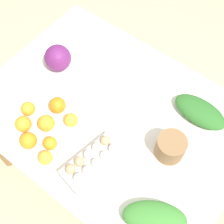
# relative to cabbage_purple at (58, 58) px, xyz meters

# --- Properties ---
(ground_plane) EXTENTS (8.00, 8.00, 0.00)m
(ground_plane) POSITION_rel_cabbage_purple_xyz_m (0.41, -0.06, -0.82)
(ground_plane) COLOR #C6B289
(dining_table) EXTENTS (1.30, 0.96, 0.75)m
(dining_table) POSITION_rel_cabbage_purple_xyz_m (0.41, -0.06, -0.17)
(dining_table) COLOR silver
(dining_table) RESTS_ON ground_plane
(cabbage_purple) EXTENTS (0.14, 0.14, 0.14)m
(cabbage_purple) POSITION_rel_cabbage_purple_xyz_m (0.00, 0.00, 0.00)
(cabbage_purple) COLOR #6B2366
(cabbage_purple) RESTS_ON dining_table
(egg_carton) EXTENTS (0.17, 0.31, 0.09)m
(egg_carton) POSITION_rel_cabbage_purple_xyz_m (0.50, -0.32, -0.03)
(egg_carton) COLOR #B7B7B2
(egg_carton) RESTS_ON dining_table
(paper_bag) EXTENTS (0.13, 0.13, 0.12)m
(paper_bag) POSITION_rel_cabbage_purple_xyz_m (0.74, -0.06, -0.01)
(paper_bag) COLOR olive
(paper_bag) RESTS_ON dining_table
(greens_bunch_scallion) EXTENTS (0.27, 0.14, 0.07)m
(greens_bunch_scallion) POSITION_rel_cabbage_purple_xyz_m (0.75, 0.19, -0.03)
(greens_bunch_scallion) COLOR #2D6B28
(greens_bunch_scallion) RESTS_ON dining_table
(greens_bunch_kale) EXTENTS (0.29, 0.25, 0.08)m
(greens_bunch_kale) POSITION_rel_cabbage_purple_xyz_m (0.85, -0.35, -0.03)
(greens_bunch_kale) COLOR #3D8433
(greens_bunch_kale) RESTS_ON dining_table
(orange_0) EXTENTS (0.08, 0.08, 0.08)m
(orange_0) POSITION_rel_cabbage_purple_xyz_m (0.21, -0.31, -0.03)
(orange_0) COLOR orange
(orange_0) RESTS_ON dining_table
(orange_1) EXTENTS (0.08, 0.08, 0.08)m
(orange_1) POSITION_rel_cabbage_purple_xyz_m (0.18, -0.20, -0.03)
(orange_1) COLOR orange
(orange_1) RESTS_ON dining_table
(orange_2) EXTENTS (0.08, 0.08, 0.08)m
(orange_2) POSITION_rel_cabbage_purple_xyz_m (0.12, -0.38, -0.03)
(orange_2) COLOR orange
(orange_2) RESTS_ON dining_table
(orange_3) EXTENTS (0.07, 0.07, 0.07)m
(orange_3) POSITION_rel_cabbage_purple_xyz_m (0.08, -0.30, -0.03)
(orange_3) COLOR orange
(orange_3) RESTS_ON dining_table
(orange_4) EXTENTS (0.07, 0.07, 0.07)m
(orange_4) POSITION_rel_cabbage_purple_xyz_m (0.29, -0.37, -0.04)
(orange_4) COLOR orange
(orange_4) RESTS_ON dining_table
(orange_5) EXTENTS (0.07, 0.07, 0.07)m
(orange_5) POSITION_rel_cabbage_purple_xyz_m (0.32, -0.44, -0.04)
(orange_5) COLOR #F9A833
(orange_5) RESTS_ON dining_table
(orange_6) EXTENTS (0.08, 0.08, 0.08)m
(orange_6) POSITION_rel_cabbage_purple_xyz_m (0.20, -0.42, -0.03)
(orange_6) COLOR orange
(orange_6) RESTS_ON dining_table
(orange_7) EXTENTS (0.07, 0.07, 0.07)m
(orange_7) POSITION_rel_cabbage_purple_xyz_m (0.28, -0.22, -0.04)
(orange_7) COLOR #F9A833
(orange_7) RESTS_ON dining_table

